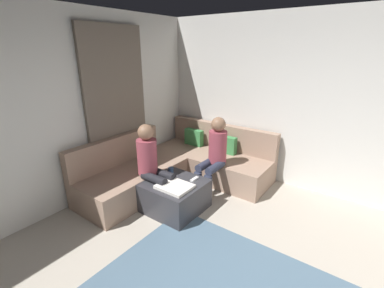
# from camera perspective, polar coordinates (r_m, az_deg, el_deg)

# --- Properties ---
(wall_back) EXTENTS (6.00, 0.12, 2.70)m
(wall_back) POSITION_cam_1_polar(r_m,az_deg,el_deg) (4.36, 28.82, 6.61)
(wall_back) COLOR silver
(wall_back) RESTS_ON ground_plane
(wall_left) EXTENTS (0.12, 6.00, 2.70)m
(wall_left) POSITION_cam_1_polar(r_m,az_deg,el_deg) (3.79, -32.27, 4.31)
(wall_left) COLOR silver
(wall_left) RESTS_ON ground_plane
(curtain_panel) EXTENTS (0.06, 1.10, 2.50)m
(curtain_panel) POSITION_cam_1_polar(r_m,az_deg,el_deg) (4.36, -15.72, 6.97)
(curtain_panel) COLOR #726659
(curtain_panel) RESTS_ON ground_plane
(sectional_couch) EXTENTS (2.10, 2.55, 0.87)m
(sectional_couch) POSITION_cam_1_polar(r_m,az_deg,el_deg) (4.53, -2.76, -4.77)
(sectional_couch) COLOR #9E7F6B
(sectional_couch) RESTS_ON ground_plane
(ottoman) EXTENTS (0.76, 0.76, 0.42)m
(ottoman) POSITION_cam_1_polar(r_m,az_deg,el_deg) (3.83, -3.67, -10.94)
(ottoman) COLOR #333338
(ottoman) RESTS_ON ground_plane
(folded_blanket) EXTENTS (0.44, 0.36, 0.04)m
(folded_blanket) POSITION_cam_1_polar(r_m,az_deg,el_deg) (3.58, -3.74, -9.07)
(folded_blanket) COLOR white
(folded_blanket) RESTS_ON ottoman
(coffee_mug) EXTENTS (0.08, 0.08, 0.10)m
(coffee_mug) POSITION_cam_1_polar(r_m,az_deg,el_deg) (3.95, -4.54, -5.67)
(coffee_mug) COLOR #334C72
(coffee_mug) RESTS_ON ottoman
(game_remote) EXTENTS (0.05, 0.15, 0.02)m
(game_remote) POSITION_cam_1_polar(r_m,az_deg,el_deg) (3.77, 0.53, -7.52)
(game_remote) COLOR white
(game_remote) RESTS_ON ottoman
(person_on_couch_back) EXTENTS (0.30, 0.60, 1.20)m
(person_on_couch_back) POSITION_cam_1_polar(r_m,az_deg,el_deg) (4.08, 4.78, -1.94)
(person_on_couch_back) COLOR #2D3347
(person_on_couch_back) RESTS_ON ground_plane
(person_on_couch_side) EXTENTS (0.60, 0.30, 1.20)m
(person_on_couch_side) POSITION_cam_1_polar(r_m,az_deg,el_deg) (3.76, -8.47, -4.02)
(person_on_couch_side) COLOR black
(person_on_couch_side) RESTS_ON ground_plane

